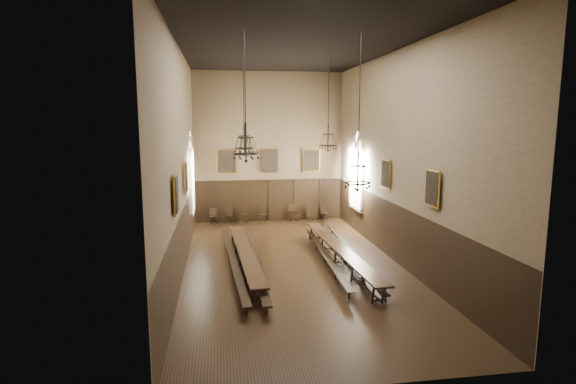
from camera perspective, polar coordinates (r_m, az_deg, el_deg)
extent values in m
cube|color=black|center=(19.29, 0.61, -9.28)|extent=(9.00, 18.00, 0.02)
cube|color=black|center=(18.59, 0.66, 18.19)|extent=(9.00, 18.00, 0.02)
cube|color=#826A50|center=(27.31, -2.43, 5.68)|extent=(9.00, 0.02, 9.00)
cube|color=#826A50|center=(9.67, 9.29, -0.07)|extent=(9.00, 0.02, 9.00)
cube|color=#826A50|center=(18.23, -13.53, 3.91)|extent=(0.02, 18.00, 9.00)
cube|color=#826A50|center=(19.64, 13.77, 4.24)|extent=(0.02, 18.00, 9.00)
cube|color=black|center=(19.02, -5.45, -7.41)|extent=(1.07, 9.11, 0.06)
cube|color=black|center=(19.30, 6.66, -7.12)|extent=(1.05, 9.45, 0.07)
cube|color=black|center=(18.79, -6.99, -8.44)|extent=(0.87, 10.12, 0.05)
cube|color=black|center=(18.87, -3.97, -8.30)|extent=(0.51, 10.28, 0.05)
cube|color=black|center=(19.56, 4.72, -7.85)|extent=(0.60, 9.02, 0.05)
cube|color=black|center=(19.83, 8.02, -7.53)|extent=(0.97, 10.11, 0.05)
cube|color=black|center=(27.16, -9.42, -3.09)|extent=(0.50, 0.50, 0.05)
cube|color=black|center=(27.29, -9.43, -2.52)|extent=(0.40, 0.14, 0.49)
cube|color=black|center=(27.21, -7.57, -2.95)|extent=(0.52, 0.52, 0.05)
cube|color=black|center=(27.34, -7.59, -2.33)|extent=(0.44, 0.12, 0.53)
cube|color=black|center=(27.23, -5.62, -2.91)|extent=(0.48, 0.48, 0.05)
cube|color=black|center=(27.36, -5.65, -2.29)|extent=(0.44, 0.08, 0.53)
cube|color=black|center=(27.36, -3.20, -2.91)|extent=(0.49, 0.49, 0.05)
cube|color=black|center=(27.48, -3.24, -2.34)|extent=(0.40, 0.13, 0.48)
cube|color=black|center=(27.50, 0.65, -2.72)|extent=(0.48, 0.48, 0.05)
cube|color=black|center=(27.64, 0.59, -2.08)|extent=(0.46, 0.06, 0.54)
cube|color=black|center=(27.70, 2.77, -2.80)|extent=(0.43, 0.43, 0.05)
cube|color=black|center=(27.81, 2.70, -2.27)|extent=(0.39, 0.08, 0.46)
cube|color=black|center=(28.00, 4.62, -2.70)|extent=(0.45, 0.45, 0.05)
cube|color=black|center=(28.11, 4.55, -2.18)|extent=(0.38, 0.11, 0.46)
cylinder|color=black|center=(20.64, -5.68, 12.84)|extent=(0.03, 0.03, 3.10)
torus|color=black|center=(20.62, -5.56, 5.53)|extent=(0.87, 0.87, 0.05)
torus|color=black|center=(20.59, -5.59, 7.10)|extent=(0.56, 0.56, 0.04)
cylinder|color=black|center=(20.60, -5.58, 6.81)|extent=(0.06, 0.06, 1.23)
cylinder|color=black|center=(20.99, 5.19, 12.84)|extent=(0.03, 0.03, 3.06)
torus|color=black|center=(20.96, 5.10, 5.88)|extent=(0.82, 0.82, 0.05)
torus|color=black|center=(20.94, 5.12, 7.33)|extent=(0.52, 0.52, 0.04)
cylinder|color=black|center=(20.94, 5.11, 7.07)|extent=(0.06, 0.06, 1.16)
cylinder|color=black|center=(15.58, -5.50, 14.35)|extent=(0.03, 0.03, 3.02)
torus|color=black|center=(15.54, -5.36, 4.82)|extent=(0.87, 0.87, 0.05)
torus|color=black|center=(15.51, -5.39, 6.90)|extent=(0.55, 0.55, 0.04)
cylinder|color=black|center=(15.51, -5.39, 6.52)|extent=(0.06, 0.06, 1.23)
cylinder|color=black|center=(15.93, 9.09, 12.39)|extent=(0.03, 0.03, 4.00)
torus|color=black|center=(16.04, 8.82, 1.16)|extent=(0.92, 0.92, 0.05)
torus|color=black|center=(15.97, 8.87, 3.27)|extent=(0.58, 0.58, 0.04)
cylinder|color=black|center=(15.98, 8.87, 2.88)|extent=(0.06, 0.06, 1.29)
cube|color=gold|center=(27.08, -7.88, 3.89)|extent=(1.10, 0.12, 1.40)
cube|color=black|center=(27.08, -7.88, 3.89)|extent=(0.98, 0.02, 1.28)
cube|color=gold|center=(27.24, -2.39, 3.99)|extent=(1.10, 0.12, 1.40)
cube|color=black|center=(27.24, -2.39, 3.99)|extent=(0.98, 0.02, 1.28)
cube|color=gold|center=(27.64, 2.99, 4.06)|extent=(1.10, 0.12, 1.40)
cube|color=black|center=(27.64, 2.99, 4.06)|extent=(0.98, 0.02, 1.28)
cube|color=gold|center=(19.29, -12.82, 1.80)|extent=(0.12, 1.00, 1.30)
cube|color=black|center=(19.29, -12.82, 1.80)|extent=(0.02, 0.88, 1.18)
cube|color=gold|center=(14.84, -14.03, -0.28)|extent=(0.12, 1.00, 1.30)
cube|color=black|center=(14.84, -14.03, -0.28)|extent=(0.02, 0.88, 1.18)
cube|color=gold|center=(20.59, 12.30, 2.25)|extent=(0.12, 1.00, 1.30)
cube|color=black|center=(20.59, 12.30, 2.25)|extent=(0.02, 0.88, 1.18)
cube|color=gold|center=(16.50, 17.86, 0.45)|extent=(0.12, 1.00, 1.30)
cube|color=black|center=(16.50, 17.86, 0.45)|extent=(0.02, 0.88, 1.18)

